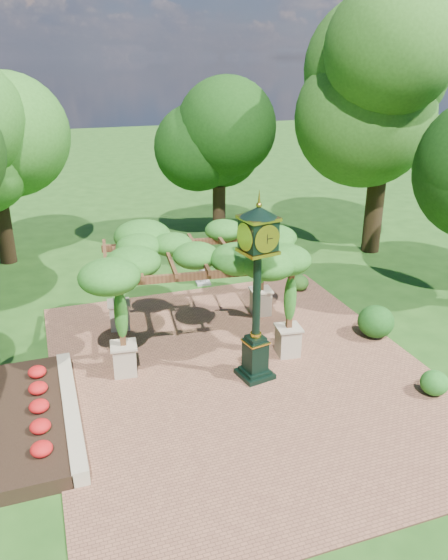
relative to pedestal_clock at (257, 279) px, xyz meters
name	(u,v)px	position (x,y,z in m)	size (l,w,h in m)	color
ground	(256,393)	(-0.26, -0.70, -2.89)	(120.00, 120.00, 0.00)	#1E4714
brick_plaza	(242,373)	(-0.26, 0.30, -2.87)	(10.00, 12.00, 0.04)	brown
border_wall	(71,410)	(-4.86, -0.20, -2.69)	(0.35, 5.00, 0.40)	#C6B793
flower_bed	(32,418)	(-5.76, -0.20, -2.71)	(1.50, 5.00, 0.36)	red
pedestal_clock	(257,279)	(0.00, 0.00, 0.00)	(1.11, 1.11, 4.83)	black
pergola	(198,255)	(-0.82, 2.44, -0.08)	(5.76, 3.98, 3.41)	tan
sundial	(203,273)	(0.63, 6.81, -2.47)	(0.58, 0.58, 0.96)	#989991
shrub_front	(434,383)	(4.01, -2.29, -2.52)	(0.72, 0.72, 0.65)	#1F601B
shrub_mid	(376,321)	(4.38, 0.91, -2.35)	(1.11, 1.11, 1.00)	#184914
shrub_back	(300,283)	(3.81, 4.94, -2.55)	(0.65, 0.65, 0.59)	#295A1A
tree_north	(219,144)	(3.15, 12.32, 1.50)	(4.04, 4.04, 6.39)	#312113
tree_east_far	(387,87)	(8.88, 8.05, 4.09)	(5.43, 5.43, 10.14)	black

